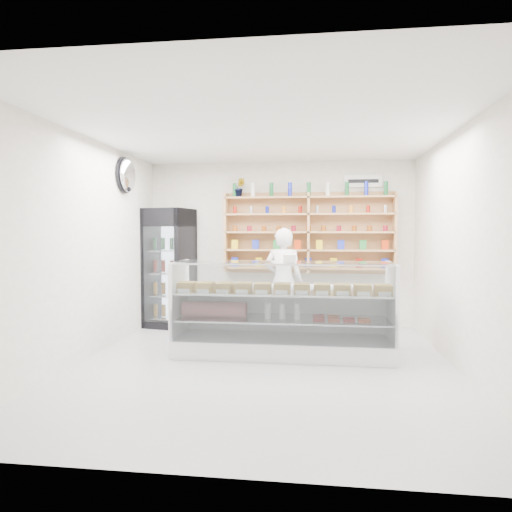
# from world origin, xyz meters

# --- Properties ---
(room) EXTENTS (5.00, 5.00, 5.00)m
(room) POSITION_xyz_m (0.00, 0.00, 1.40)
(room) COLOR #A5A4A9
(room) RESTS_ON ground
(display_counter) EXTENTS (2.81, 0.84, 1.22)m
(display_counter) POSITION_xyz_m (0.19, 0.53, 0.34)
(display_counter) COLOR white
(display_counter) RESTS_ON floor
(shop_worker) EXTENTS (0.66, 0.48, 1.67)m
(shop_worker) POSITION_xyz_m (0.12, 1.74, 0.83)
(shop_worker) COLOR silver
(shop_worker) RESTS_ON floor
(drinks_cooler) EXTENTS (0.84, 0.82, 2.00)m
(drinks_cooler) POSITION_xyz_m (-1.85, 2.13, 1.00)
(drinks_cooler) COLOR black
(drinks_cooler) RESTS_ON floor
(wall_shelving) EXTENTS (2.84, 0.28, 1.33)m
(wall_shelving) POSITION_xyz_m (0.50, 2.34, 1.59)
(wall_shelving) COLOR tan
(wall_shelving) RESTS_ON back_wall
(potted_plant) EXTENTS (0.20, 0.17, 0.32)m
(potted_plant) POSITION_xyz_m (-0.66, 2.34, 2.36)
(potted_plant) COLOR #1E6626
(potted_plant) RESTS_ON wall_shelving
(security_mirror) EXTENTS (0.15, 0.50, 0.50)m
(security_mirror) POSITION_xyz_m (-2.17, 1.20, 2.45)
(security_mirror) COLOR silver
(security_mirror) RESTS_ON left_wall
(wall_sign) EXTENTS (0.62, 0.03, 0.20)m
(wall_sign) POSITION_xyz_m (1.40, 2.47, 2.45)
(wall_sign) COLOR white
(wall_sign) RESTS_ON back_wall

